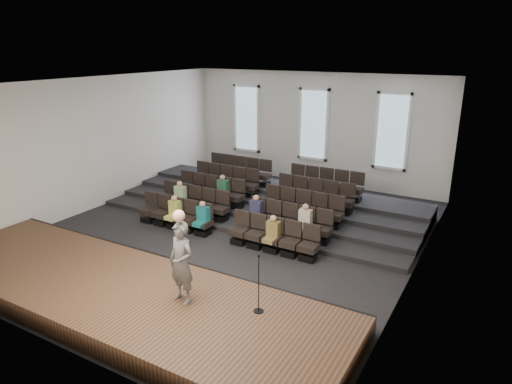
% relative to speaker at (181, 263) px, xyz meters
% --- Properties ---
extents(ground, '(14.00, 14.00, 0.00)m').
position_rel_speaker_xyz_m(ground, '(-1.86, 4.88, -1.46)').
color(ground, black).
rests_on(ground, ground).
extents(ceiling, '(12.00, 14.00, 0.02)m').
position_rel_speaker_xyz_m(ceiling, '(-1.86, 4.88, 3.55)').
color(ceiling, white).
rests_on(ceiling, ground).
extents(wall_back, '(12.00, 0.04, 5.00)m').
position_rel_speaker_xyz_m(wall_back, '(-1.86, 11.90, 1.04)').
color(wall_back, silver).
rests_on(wall_back, ground).
extents(wall_front, '(12.00, 0.04, 5.00)m').
position_rel_speaker_xyz_m(wall_front, '(-1.86, -2.14, 1.04)').
color(wall_front, silver).
rests_on(wall_front, ground).
extents(wall_left, '(0.04, 14.00, 5.00)m').
position_rel_speaker_xyz_m(wall_left, '(-7.88, 4.88, 1.04)').
color(wall_left, silver).
rests_on(wall_left, ground).
extents(wall_right, '(0.04, 14.00, 5.00)m').
position_rel_speaker_xyz_m(wall_right, '(4.16, 4.88, 1.04)').
color(wall_right, silver).
rests_on(wall_right, ground).
extents(stage, '(11.80, 3.60, 0.50)m').
position_rel_speaker_xyz_m(stage, '(-1.86, -0.22, -1.21)').
color(stage, '#503822').
rests_on(stage, ground).
extents(stage_lip, '(11.80, 0.06, 0.52)m').
position_rel_speaker_xyz_m(stage_lip, '(-1.86, 1.55, -1.21)').
color(stage_lip, black).
rests_on(stage_lip, ground).
extents(risers, '(11.80, 4.80, 0.60)m').
position_rel_speaker_xyz_m(risers, '(-1.86, 8.05, -1.26)').
color(risers, black).
rests_on(risers, ground).
extents(seating_rows, '(6.80, 4.70, 1.67)m').
position_rel_speaker_xyz_m(seating_rows, '(-1.86, 6.42, -0.78)').
color(seating_rows, black).
rests_on(seating_rows, ground).
extents(windows, '(8.44, 0.10, 3.24)m').
position_rel_speaker_xyz_m(windows, '(-1.86, 11.84, 1.24)').
color(windows, white).
rests_on(windows, wall_back).
extents(audience, '(5.45, 2.64, 1.10)m').
position_rel_speaker_xyz_m(audience, '(-2.05, 5.04, -0.67)').
color(audience, '#B1C34E').
rests_on(audience, seating_rows).
extents(speaker, '(0.77, 0.58, 1.92)m').
position_rel_speaker_xyz_m(speaker, '(0.00, 0.00, 0.00)').
color(speaker, '#565351').
rests_on(speaker, stage).
extents(mic_stand, '(0.23, 0.23, 1.38)m').
position_rel_speaker_xyz_m(mic_stand, '(1.72, 0.47, -0.55)').
color(mic_stand, black).
rests_on(mic_stand, stage).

